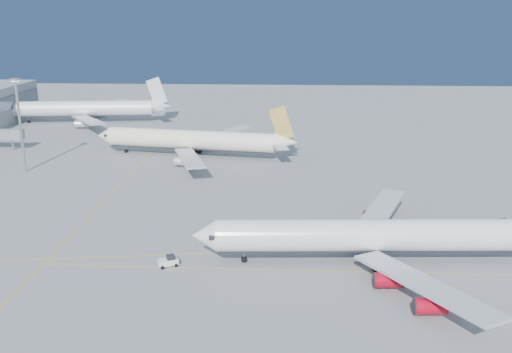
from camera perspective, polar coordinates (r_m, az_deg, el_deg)
The scene contains 7 objects.
ground at distance 113.92m, azimuth 1.29°, elevation -6.28°, with size 500.00×500.00×0.00m, color slate.
taxiway_lines at distance 121.06m, azimuth -5.62°, elevation -4.96°, with size 118.86×140.00×0.02m.
airliner_virgin at distance 104.49m, azimuth 12.14°, elevation -5.85°, with size 66.54×59.68×16.41m.
airliner_etihad at distance 178.13m, azimuth -6.14°, elevation 3.64°, with size 64.98×59.44×16.99m.
airliner_third at distance 243.44m, azimuth -16.48°, elevation 6.51°, with size 68.00×62.29×18.24m.
pushback_tug at distance 103.27m, azimuth -8.75°, elevation -8.37°, with size 3.94×3.25×1.98m.
light_mast at distance 170.67m, azimuth -22.58°, elevation 5.45°, with size 2.26×2.26×26.13m.
Camera 1 is at (2.98, -105.29, 43.40)m, focal length 40.00 mm.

